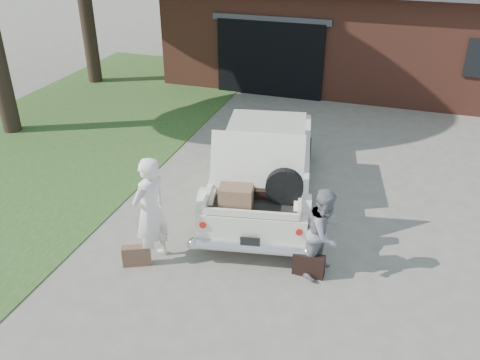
% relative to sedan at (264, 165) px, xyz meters
% --- Properties ---
extents(ground, '(90.00, 90.00, 0.00)m').
position_rel_sedan_xyz_m(ground, '(-0.01, -2.05, -0.69)').
color(ground, gray).
rests_on(ground, ground).
extents(grass_strip, '(6.00, 16.00, 0.02)m').
position_rel_sedan_xyz_m(grass_strip, '(-5.51, 0.95, -0.68)').
color(grass_strip, '#2D4C1E').
rests_on(grass_strip, ground).
extents(house, '(12.80, 7.80, 3.30)m').
position_rel_sedan_xyz_m(house, '(0.97, 9.42, 0.98)').
color(house, brown).
rests_on(house, ground).
extents(sedan, '(2.64, 4.95, 1.88)m').
position_rel_sedan_xyz_m(sedan, '(0.00, 0.00, 0.00)').
color(sedan, white).
rests_on(sedan, ground).
extents(woman_left, '(0.62, 0.77, 1.83)m').
position_rel_sedan_xyz_m(woman_left, '(-1.13, -2.53, 0.23)').
color(woman_left, white).
rests_on(woman_left, ground).
extents(woman_right, '(0.77, 0.87, 1.48)m').
position_rel_sedan_xyz_m(woman_right, '(1.53, -2.01, 0.05)').
color(woman_right, gray).
rests_on(woman_right, ground).
extents(suitcase_left, '(0.47, 0.32, 0.35)m').
position_rel_sedan_xyz_m(suitcase_left, '(-1.32, -2.76, -0.52)').
color(suitcase_left, brown).
rests_on(suitcase_left, ground).
extents(suitcase_right, '(0.50, 0.18, 0.38)m').
position_rel_sedan_xyz_m(suitcase_right, '(1.35, -2.16, -0.50)').
color(suitcase_right, black).
rests_on(suitcase_right, ground).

